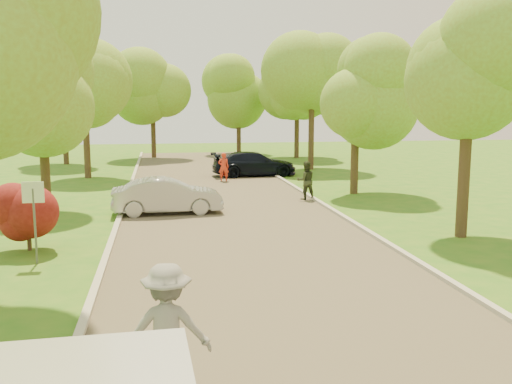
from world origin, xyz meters
TOP-DOWN VIEW (x-y plane):
  - ground at (0.00, 0.00)m, footprint 100.00×100.00m
  - road at (0.00, 8.00)m, footprint 8.00×60.00m
  - curb_left at (-4.05, 8.00)m, footprint 0.18×60.00m
  - curb_right at (4.05, 8.00)m, footprint 0.18×60.00m
  - street_sign at (-5.80, 4.00)m, footprint 0.55×0.06m
  - red_shrub at (-6.30, 5.50)m, footprint 1.70×1.70m
  - tree_l_midb at (-6.81, 12.00)m, footprint 4.30×4.20m
  - tree_l_far at (-6.39, 22.00)m, footprint 4.92×4.80m
  - tree_r_mida at (7.02, 5.00)m, footprint 5.13×5.00m
  - tree_r_midb at (6.60, 14.00)m, footprint 4.51×4.40m
  - tree_r_far at (7.23, 24.00)m, footprint 5.33×5.20m
  - tree_bg_a at (-8.78, 30.00)m, footprint 5.12×5.00m
  - tree_bg_b at (8.22, 32.00)m, footprint 5.12×5.00m
  - tree_bg_c at (-2.79, 34.00)m, footprint 4.92×4.80m
  - tree_bg_d at (4.22, 36.00)m, footprint 5.12×5.00m
  - silver_sedan at (-2.30, 10.43)m, footprint 4.21×1.59m
  - dark_sedan at (2.86, 21.30)m, footprint 4.99×2.24m
  - skateboarder at (-2.50, -3.69)m, footprint 1.28×0.82m
  - person_striped at (0.84, 19.21)m, footprint 0.60×0.42m
  - person_olive at (3.72, 12.66)m, footprint 0.85×0.67m

SIDE VIEW (x-z plane):
  - ground at x=0.00m, z-range 0.00..0.00m
  - road at x=0.00m, z-range 0.00..0.01m
  - curb_left at x=-4.05m, z-range 0.00..0.12m
  - curb_right at x=4.05m, z-range 0.00..0.12m
  - silver_sedan at x=-2.30m, z-range 0.00..1.37m
  - dark_sedan at x=2.86m, z-range 0.00..1.42m
  - person_striped at x=0.84m, z-range 0.00..1.56m
  - person_olive at x=3.72m, z-range 0.00..1.69m
  - skateboarder at x=-2.50m, z-range 0.12..2.01m
  - red_shrub at x=-6.30m, z-range 0.12..2.07m
  - street_sign at x=-5.80m, z-range 0.48..2.65m
  - tree_l_midb at x=-6.81m, z-range 1.28..7.89m
  - tree_r_midb at x=6.60m, z-range 1.38..8.38m
  - tree_bg_c at x=-2.79m, z-range 1.35..8.69m
  - tree_bg_a at x=-8.78m, z-range 1.45..9.18m
  - tree_bg_d at x=4.22m, z-range 1.45..9.18m
  - tree_l_far at x=-6.39m, z-range 1.57..9.36m
  - tree_r_mida at x=7.02m, z-range 1.56..9.51m
  - tree_bg_b at x=8.22m, z-range 1.56..9.51m
  - tree_r_far at x=7.23m, z-range 1.66..10.00m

